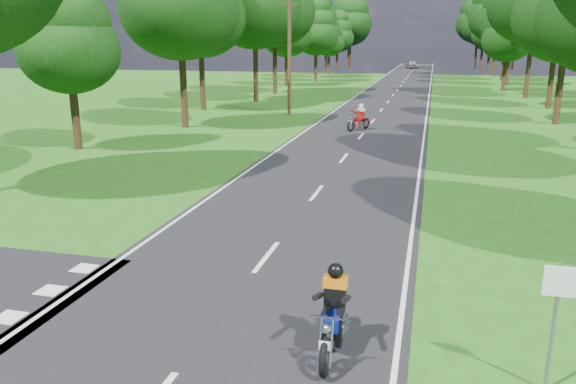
# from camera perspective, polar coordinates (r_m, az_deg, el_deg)

# --- Properties ---
(ground) EXTENTS (160.00, 160.00, 0.00)m
(ground) POSITION_cam_1_polar(r_m,az_deg,el_deg) (11.75, -5.02, -10.17)
(ground) COLOR #235212
(ground) RESTS_ON ground
(main_road) EXTENTS (7.00, 140.00, 0.02)m
(main_road) POSITION_cam_1_polar(r_m,az_deg,el_deg) (60.31, 11.02, 10.13)
(main_road) COLOR black
(main_road) RESTS_ON ground
(road_markings) EXTENTS (7.40, 140.00, 0.01)m
(road_markings) POSITION_cam_1_polar(r_m,az_deg,el_deg) (58.46, 10.77, 10.00)
(road_markings) COLOR silver
(road_markings) RESTS_ON main_road
(treeline) EXTENTS (40.00, 115.35, 14.78)m
(treeline) POSITION_cam_1_polar(r_m,az_deg,el_deg) (70.17, 13.15, 17.43)
(treeline) COLOR black
(treeline) RESTS_ON ground
(telegraph_pole) EXTENTS (1.20, 0.26, 8.00)m
(telegraph_pole) POSITION_cam_1_polar(r_m,az_deg,el_deg) (39.20, 0.15, 13.78)
(telegraph_pole) COLOR #382616
(telegraph_pole) RESTS_ON ground
(road_sign) EXTENTS (0.45, 0.07, 2.00)m
(road_sign) POSITION_cam_1_polar(r_m,az_deg,el_deg) (8.99, 25.60, -10.53)
(road_sign) COLOR slate
(road_sign) RESTS_ON ground
(rider_near_blue) EXTENTS (0.62, 1.79, 1.48)m
(rider_near_blue) POSITION_cam_1_polar(r_m,az_deg,el_deg) (9.39, 4.60, -11.83)
(rider_near_blue) COLOR navy
(rider_near_blue) RESTS_ON main_road
(rider_far_red) EXTENTS (1.38, 1.87, 1.50)m
(rider_far_red) POSITION_cam_1_polar(r_m,az_deg,el_deg) (32.63, 7.20, 7.57)
(rider_far_red) COLOR #AB0D1D
(rider_far_red) RESTS_ON main_road
(distant_car) EXTENTS (2.94, 4.71, 1.49)m
(distant_car) POSITION_cam_1_polar(r_m,az_deg,el_deg) (108.05, 12.47, 12.56)
(distant_car) COLOR #A9ABB0
(distant_car) RESTS_ON main_road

